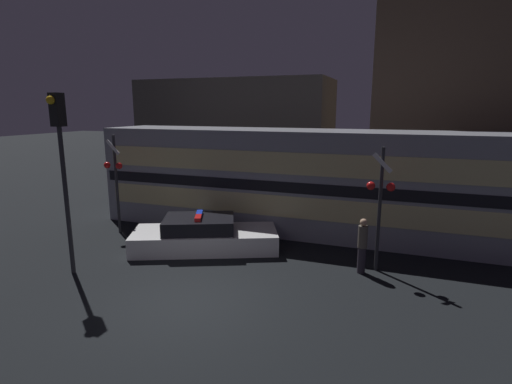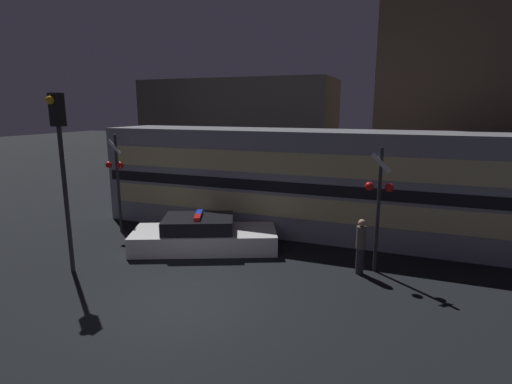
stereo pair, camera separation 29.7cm
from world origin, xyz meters
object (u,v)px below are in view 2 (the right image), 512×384
object	(u,v)px
police_car	(203,236)
crossing_signal_near	(379,200)
traffic_light_corner	(61,149)
pedestrian	(361,246)
train	(302,181)

from	to	relation	value
police_car	crossing_signal_near	bearing A→B (deg)	-22.71
crossing_signal_near	traffic_light_corner	xyz separation A→B (m)	(-8.35, -3.28, 1.45)
traffic_light_corner	crossing_signal_near	bearing A→B (deg)	21.43
crossing_signal_near	pedestrian	bearing A→B (deg)	-142.63
police_car	pedestrian	distance (m)	5.31
train	police_car	bearing A→B (deg)	-127.79
train	traffic_light_corner	distance (m)	8.48
police_car	traffic_light_corner	xyz separation A→B (m)	(-2.67, -3.18, 3.18)
pedestrian	crossing_signal_near	bearing A→B (deg)	37.37
crossing_signal_near	train	bearing A→B (deg)	134.49
police_car	crossing_signal_near	size ratio (longest dim) A/B	1.42
crossing_signal_near	traffic_light_corner	world-z (taller)	traffic_light_corner
pedestrian	crossing_signal_near	xyz separation A→B (m)	(0.40, 0.30, 1.35)
crossing_signal_near	traffic_light_corner	distance (m)	9.09
train	crossing_signal_near	bearing A→B (deg)	-45.51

